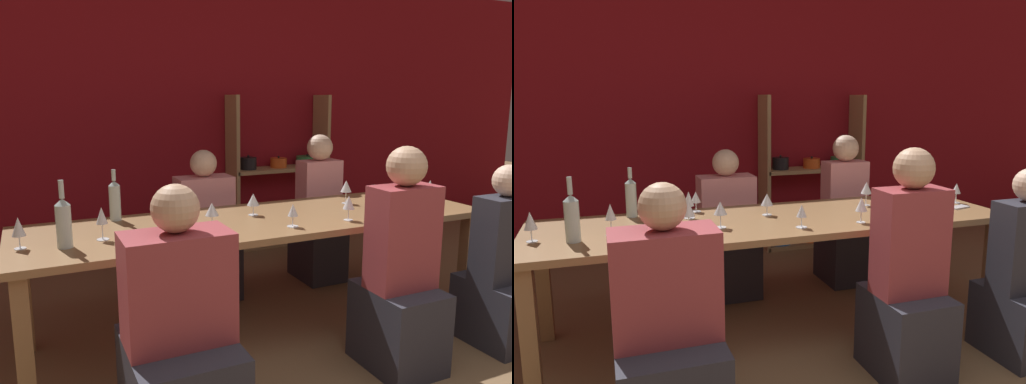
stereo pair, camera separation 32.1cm
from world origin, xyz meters
The scene contains 23 objects.
wall_back_red centered at (0.00, 3.83, 1.35)m, with size 8.80×0.06×2.70m.
shelf_unit centered at (0.86, 3.63, 0.54)m, with size 1.05×0.30×1.54m.
dining_table centered at (-0.16, 1.89, 0.68)m, with size 2.97×0.88×0.76m.
mixing_bowl centered at (0.88, 2.00, 0.81)m, with size 0.24×0.24×0.10m.
wine_bottle_green centered at (-1.01, 2.22, 0.89)m, with size 0.07×0.07×0.32m.
wine_bottle_dark centered at (-1.34, 1.74, 0.89)m, with size 0.08×0.08×0.35m.
wine_glass_white_a centered at (-1.55, 1.81, 0.87)m, with size 0.07×0.07×0.16m.
wine_glass_red_a centered at (-0.09, 1.62, 0.85)m, with size 0.07×0.07×0.14m.
wine_glass_red_b centered at (-0.67, 2.06, 0.88)m, with size 0.07×0.07×0.17m.
wine_glass_red_c centered at (1.23, 1.89, 0.86)m, with size 0.06×0.06×0.15m.
wine_glass_white_b centered at (-0.72, 1.78, 0.88)m, with size 0.07×0.07×0.17m.
wine_glass_red_d centered at (0.57, 2.03, 0.88)m, with size 0.08×0.08×0.17m.
wine_glass_white_c centered at (-0.18, 1.98, 0.86)m, with size 0.08×0.08×0.14m.
wine_glass_white_d centered at (-0.60, 2.22, 0.86)m, with size 0.07×0.07×0.14m.
wine_glass_white_e centered at (-1.15, 1.80, 0.89)m, with size 0.07×0.07×0.18m.
wine_glass_red_e centered at (-0.54, 1.77, 0.87)m, with size 0.08×0.08×0.16m.
wine_glass_red_f centered at (0.30, 1.61, 0.87)m, with size 0.07×0.07×0.16m.
cell_phone centered at (1.14, 1.75, 0.77)m, with size 0.16×0.10×0.01m.
person_near_a centered at (1.10, 1.13, 0.41)m, with size 0.36×0.45×1.12m.
person_far_a centered at (0.69, 2.58, 0.46)m, with size 0.34×0.43×1.22m.
person_near_b centered at (-0.95, 1.05, 0.42)m, with size 0.45×0.57×1.17m.
person_far_b centered at (-0.29, 2.65, 0.41)m, with size 0.42×0.53×1.13m.
person_near_c centered at (0.35, 1.17, 0.47)m, with size 0.37×0.46×1.26m.
Camera 1 is at (-1.48, -0.88, 1.51)m, focal length 35.00 mm.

